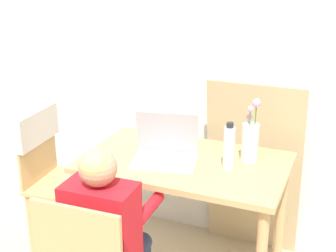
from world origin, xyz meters
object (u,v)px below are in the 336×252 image
(person_seated, at_px, (108,229))
(flower_vase, at_px, (250,139))
(chair_spare, at_px, (48,157))
(water_bottle, at_px, (229,148))
(laptop, at_px, (166,150))

(person_seated, distance_m, flower_vase, 0.84)
(chair_spare, relative_size, water_bottle, 3.62)
(laptop, relative_size, water_bottle, 1.52)
(laptop, height_order, flower_vase, flower_vase)
(laptop, xyz_separation_m, water_bottle, (0.33, 0.01, 0.06))
(chair_spare, relative_size, person_seated, 0.85)
(person_seated, xyz_separation_m, laptop, (0.05, 0.52, 0.18))
(chair_spare, bearing_deg, water_bottle, -98.47)
(chair_spare, relative_size, flower_vase, 2.65)
(chair_spare, xyz_separation_m, flower_vase, (1.21, 0.06, 0.28))
(water_bottle, bearing_deg, chair_spare, 176.05)
(flower_vase, xyz_separation_m, water_bottle, (-0.07, -0.14, -0.00))
(laptop, distance_m, flower_vase, 0.43)
(laptop, bearing_deg, water_bottle, -10.55)
(chair_spare, distance_m, laptop, 0.84)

